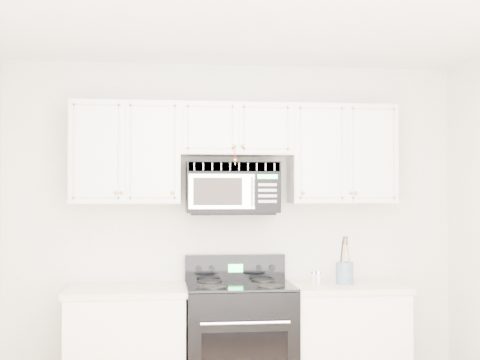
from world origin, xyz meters
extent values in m
cube|color=white|center=(0.00, 0.00, 2.60)|extent=(3.50, 3.50, 0.01)
cube|color=white|center=(0.00, 1.75, 1.30)|extent=(3.50, 0.01, 2.60)
cube|color=white|center=(0.00, -1.75, 1.30)|extent=(3.50, 0.01, 2.60)
cube|color=silver|center=(-0.80, 1.44, 0.44)|extent=(0.82, 0.63, 0.88)
cube|color=beige|center=(-0.80, 1.44, 0.90)|extent=(0.86, 0.65, 0.04)
cube|color=silver|center=(0.80, 1.44, 0.44)|extent=(0.82, 0.63, 0.88)
cube|color=beige|center=(0.80, 1.44, 0.90)|extent=(0.86, 0.65, 0.04)
cube|color=black|center=(0.01, 1.42, 0.46)|extent=(0.77, 0.66, 0.92)
cylinder|color=silver|center=(0.01, 1.06, 0.72)|extent=(0.61, 0.02, 0.02)
cube|color=black|center=(0.01, 1.42, 0.93)|extent=(0.77, 0.66, 0.02)
cube|color=black|center=(0.01, 1.71, 1.02)|extent=(0.77, 0.08, 0.20)
cube|color=#2DFF5F|center=(0.01, 1.67, 1.02)|extent=(0.11, 0.00, 0.06)
cube|color=silver|center=(-0.82, 1.58, 1.90)|extent=(0.80, 0.33, 0.75)
cube|color=silver|center=(0.82, 1.58, 1.90)|extent=(0.80, 0.33, 0.75)
cube|color=silver|center=(0.00, 1.58, 2.08)|extent=(0.84, 0.33, 0.39)
sphere|color=#BE9144|center=(-0.84, 1.40, 1.60)|extent=(0.03, 0.03, 0.03)
sphere|color=#BE9144|center=(-0.48, 1.40, 1.60)|extent=(0.03, 0.03, 0.03)
sphere|color=#BE9144|center=(0.48, 1.40, 1.60)|extent=(0.03, 0.03, 0.03)
sphere|color=#BE9144|center=(0.84, 1.40, 1.60)|extent=(0.03, 0.03, 0.03)
sphere|color=#BE9144|center=(-0.03, 1.40, 1.94)|extent=(0.03, 0.03, 0.03)
sphere|color=#BE9144|center=(0.03, 1.40, 1.94)|extent=(0.03, 0.03, 0.03)
cylinder|color=#BC0103|center=(-0.02, 1.40, 1.89)|extent=(0.00, 0.00, 0.10)
sphere|color=#BE9144|center=(-0.02, 1.40, 1.84)|extent=(0.03, 0.03, 0.03)
cube|color=black|center=(-0.03, 1.58, 1.64)|extent=(0.69, 0.34, 0.38)
cube|color=#BBB8B4|center=(-0.03, 1.41, 1.79)|extent=(0.67, 0.01, 0.07)
cube|color=#B7B7B7|center=(-0.12, 1.40, 1.61)|extent=(0.48, 0.01, 0.25)
cube|color=black|center=(-0.15, 1.40, 1.61)|extent=(0.36, 0.01, 0.20)
cube|color=black|center=(0.21, 1.40, 1.61)|extent=(0.19, 0.01, 0.25)
cube|color=#2DFF5F|center=(0.21, 1.39, 1.72)|extent=(0.15, 0.00, 0.03)
cylinder|color=silver|center=(0.11, 1.37, 1.61)|extent=(0.02, 0.02, 0.22)
cylinder|color=slate|center=(0.80, 1.43, 1.00)|extent=(0.13, 0.13, 0.16)
cylinder|color=#AB7A48|center=(0.84, 1.43, 1.08)|extent=(0.01, 0.01, 0.28)
cylinder|color=black|center=(0.78, 1.46, 1.09)|extent=(0.01, 0.01, 0.31)
cylinder|color=#AB7A48|center=(0.78, 1.40, 1.10)|extent=(0.01, 0.01, 0.33)
cylinder|color=silver|center=(0.57, 1.43, 0.96)|extent=(0.04, 0.04, 0.08)
cylinder|color=silver|center=(0.57, 1.43, 1.01)|extent=(0.04, 0.04, 0.02)
cylinder|color=silver|center=(0.59, 1.39, 0.96)|extent=(0.04, 0.04, 0.09)
cylinder|color=silver|center=(0.59, 1.39, 1.01)|extent=(0.04, 0.04, 0.02)
camera|label=1|loc=(-0.56, -3.43, 1.60)|focal=50.00mm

